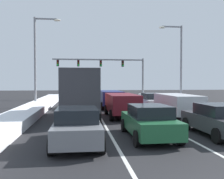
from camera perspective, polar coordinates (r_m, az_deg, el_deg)
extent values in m
plane|color=black|center=(18.87, 2.58, -6.09)|extent=(120.00, 120.00, 0.00)
cube|color=silver|center=(22.58, 5.37, -4.80)|extent=(0.14, 38.23, 0.01)
cube|color=silver|center=(22.10, -3.31, -4.94)|extent=(0.14, 38.23, 0.01)
cube|color=white|center=(24.24, 17.72, -3.70)|extent=(1.55, 38.23, 0.62)
cube|color=white|center=(22.35, -17.03, -4.17)|extent=(2.03, 38.23, 0.60)
cube|color=#38383D|center=(13.33, 22.39, -6.75)|extent=(1.82, 4.50, 0.70)
cube|color=black|center=(13.13, 22.74, -4.23)|extent=(1.64, 2.20, 0.55)
cylinder|color=black|center=(14.36, 16.18, -7.30)|extent=(0.22, 0.66, 0.66)
cylinder|color=black|center=(15.14, 22.43, -6.90)|extent=(0.22, 0.66, 0.66)
cylinder|color=black|center=(11.62, 22.31, -9.50)|extent=(0.22, 0.66, 0.66)
cube|color=#B7BABF|center=(18.57, 14.33, -3.03)|extent=(1.95, 4.90, 1.25)
cube|color=black|center=(16.34, 17.42, -2.73)|extent=(1.56, 0.06, 0.55)
cube|color=red|center=(16.07, 14.86, -4.12)|extent=(0.20, 0.08, 0.28)
cube|color=red|center=(16.71, 19.84, -3.94)|extent=(0.20, 0.08, 0.28)
cylinder|color=black|center=(19.92, 9.95, -4.63)|extent=(0.25, 0.74, 0.74)
cylinder|color=black|center=(20.56, 15.06, -4.47)|extent=(0.25, 0.74, 0.74)
cylinder|color=black|center=(16.72, 13.38, -5.87)|extent=(0.25, 0.74, 0.74)
cylinder|color=black|center=(17.48, 19.29, -5.59)|extent=(0.25, 0.74, 0.74)
cube|color=silver|center=(24.24, 8.85, -2.88)|extent=(1.82, 4.50, 0.70)
cube|color=black|center=(24.05, 8.95, -1.47)|extent=(1.64, 2.20, 0.55)
cube|color=red|center=(21.93, 8.69, -3.05)|extent=(0.24, 0.08, 0.14)
cube|color=red|center=(22.34, 12.11, -2.98)|extent=(0.24, 0.08, 0.14)
cylinder|color=black|center=(25.54, 5.96, -3.31)|extent=(0.22, 0.66, 0.66)
cylinder|color=black|center=(25.99, 9.79, -3.24)|extent=(0.22, 0.66, 0.66)
cylinder|color=black|center=(22.54, 7.75, -3.98)|extent=(0.22, 0.66, 0.66)
cylinder|color=black|center=(23.06, 12.04, -3.88)|extent=(0.22, 0.66, 0.66)
cube|color=#1E5633|center=(11.96, 8.17, -7.60)|extent=(1.82, 4.50, 0.70)
cube|color=black|center=(11.73, 8.38, -4.80)|extent=(1.64, 2.20, 0.55)
cube|color=red|center=(9.67, 7.64, -9.11)|extent=(0.24, 0.08, 0.14)
cube|color=red|center=(10.11, 15.34, -8.68)|extent=(0.24, 0.08, 0.14)
cylinder|color=black|center=(13.31, 2.66, -7.94)|extent=(0.22, 0.66, 0.66)
cylinder|color=black|center=(13.72, 10.07, -7.68)|extent=(0.22, 0.66, 0.66)
cylinder|color=black|center=(10.33, 5.62, -10.78)|extent=(0.22, 0.66, 0.66)
cylinder|color=black|center=(10.85, 14.97, -10.22)|extent=(0.22, 0.66, 0.66)
cube|color=maroon|center=(18.61, 2.19, -2.97)|extent=(1.95, 4.90, 1.25)
cube|color=black|center=(16.22, 3.56, -2.68)|extent=(1.56, 0.06, 0.55)
cube|color=red|center=(16.14, 0.83, -4.04)|extent=(0.20, 0.08, 0.28)
cube|color=red|center=(16.43, 6.24, -3.95)|extent=(0.20, 0.08, 0.28)
cylinder|color=black|center=(20.23, -1.27, -4.51)|extent=(0.25, 0.74, 0.74)
cylinder|color=black|center=(20.51, 4.06, -4.43)|extent=(0.25, 0.74, 0.74)
cylinder|color=black|center=(16.87, -0.10, -5.75)|extent=(0.25, 0.74, 0.74)
cylinder|color=black|center=(17.21, 6.26, -5.62)|extent=(0.25, 0.74, 0.74)
cube|color=navy|center=(24.85, -0.28, -1.79)|extent=(1.95, 4.90, 1.25)
cube|color=black|center=(22.44, 0.45, -1.46)|extent=(1.56, 0.06, 0.55)
cube|color=red|center=(22.39, -1.53, -2.43)|extent=(0.20, 0.08, 0.28)
cube|color=red|center=(22.59, 2.41, -2.39)|extent=(0.20, 0.08, 0.28)
cylinder|color=black|center=(26.49, -2.77, -3.03)|extent=(0.25, 0.74, 0.74)
cylinder|color=black|center=(26.70, 1.33, -2.99)|extent=(0.25, 0.74, 0.74)
cylinder|color=black|center=(23.12, -2.13, -3.73)|extent=(0.25, 0.74, 0.74)
cylinder|color=black|center=(23.36, 2.55, -3.67)|extent=(0.25, 0.74, 0.74)
cube|color=slate|center=(10.76, -7.71, -8.65)|extent=(1.82, 4.50, 0.70)
cube|color=black|center=(10.52, -7.73, -5.56)|extent=(1.64, 2.20, 0.55)
cube|color=red|center=(8.62, -12.56, -10.48)|extent=(0.24, 0.08, 0.14)
cube|color=red|center=(8.60, -3.19, -10.47)|extent=(0.24, 0.08, 0.14)
cylinder|color=black|center=(12.38, -11.79, -8.71)|extent=(0.22, 0.66, 0.66)
cylinder|color=black|center=(12.36, -3.45, -8.70)|extent=(0.22, 0.66, 0.66)
cylinder|color=black|center=(9.36, -13.39, -12.13)|extent=(0.22, 0.66, 0.66)
cylinder|color=black|center=(9.34, -2.22, -12.12)|extent=(0.22, 0.66, 0.66)
cube|color=maroon|center=(20.63, -7.13, -1.08)|extent=(2.35, 2.20, 2.00)
cube|color=#333338|center=(17.01, -7.15, 0.01)|extent=(2.35, 5.00, 2.60)
cylinder|color=black|center=(21.04, -10.19, -4.05)|extent=(0.28, 0.92, 0.92)
cylinder|color=black|center=(21.04, -4.05, -4.03)|extent=(0.28, 0.92, 0.92)
cylinder|color=black|center=(15.69, -11.27, -6.02)|extent=(0.28, 0.92, 0.92)
cylinder|color=black|center=(15.68, -3.00, -5.99)|extent=(0.28, 0.92, 0.92)
cube|color=#937F60|center=(25.41, -7.81, -2.66)|extent=(1.82, 4.50, 0.70)
cube|color=black|center=(25.22, -7.82, -1.32)|extent=(1.64, 2.20, 0.55)
cube|color=red|center=(23.23, -9.59, -2.78)|extent=(0.24, 0.08, 0.14)
cube|color=red|center=(23.21, -6.17, -2.77)|extent=(0.24, 0.08, 0.14)
cylinder|color=black|center=(27.01, -9.66, -3.05)|extent=(0.22, 0.66, 0.66)
cylinder|color=black|center=(26.98, -5.87, -3.04)|extent=(0.22, 0.66, 0.66)
cylinder|color=black|center=(23.92, -9.99, -3.67)|extent=(0.22, 0.66, 0.66)
cylinder|color=black|center=(23.90, -5.72, -3.65)|extent=(0.22, 0.66, 0.66)
cylinder|color=slate|center=(40.47, 6.86, 2.47)|extent=(0.28, 0.28, 6.20)
cube|color=slate|center=(39.52, -2.99, 6.63)|extent=(13.86, 0.20, 0.20)
cube|color=black|center=(39.92, 2.38, 5.76)|extent=(0.34, 0.34, 0.95)
sphere|color=#4C0A0A|center=(39.75, 2.43, 6.19)|extent=(0.22, 0.22, 0.22)
sphere|color=#593F0C|center=(39.73, 2.43, 5.78)|extent=(0.22, 0.22, 0.22)
sphere|color=green|center=(39.71, 2.43, 5.37)|extent=(0.22, 0.22, 0.22)
cube|color=black|center=(39.50, -2.51, 5.80)|extent=(0.34, 0.34, 0.95)
sphere|color=#4C0A0A|center=(39.34, -2.49, 6.23)|extent=(0.22, 0.22, 0.22)
sphere|color=#593F0C|center=(39.32, -2.49, 5.82)|extent=(0.22, 0.22, 0.22)
sphere|color=green|center=(39.30, -2.49, 5.40)|extent=(0.22, 0.22, 0.22)
cube|color=black|center=(39.38, -7.47, 5.80)|extent=(0.34, 0.34, 0.95)
sphere|color=#4C0A0A|center=(39.21, -7.48, 6.23)|extent=(0.22, 0.22, 0.22)
sphere|color=#593F0C|center=(39.19, -7.48, 5.82)|extent=(0.22, 0.22, 0.22)
sphere|color=green|center=(39.17, -7.48, 5.40)|extent=(0.22, 0.22, 0.22)
cube|color=black|center=(39.52, -11.94, 5.76)|extent=(0.34, 0.34, 0.95)
sphere|color=#4C0A0A|center=(39.35, -11.96, 6.19)|extent=(0.22, 0.22, 0.22)
sphere|color=#593F0C|center=(39.33, -11.96, 5.78)|extent=(0.22, 0.22, 0.22)
sphere|color=green|center=(39.31, -11.96, 5.37)|extent=(0.22, 0.22, 0.22)
cylinder|color=gray|center=(29.33, 15.09, 5.17)|extent=(0.22, 0.22, 8.71)
cube|color=gray|center=(29.49, 13.12, 13.41)|extent=(2.20, 0.14, 0.14)
ellipsoid|color=#EAE5C6|center=(29.12, 11.03, 13.38)|extent=(0.70, 0.36, 0.24)
cylinder|color=gray|center=(27.12, -16.69, 5.79)|extent=(0.22, 0.22, 9.05)
cube|color=gray|center=(27.63, -14.44, 14.93)|extent=(2.20, 0.14, 0.14)
ellipsoid|color=#EAE5C6|center=(27.49, -12.09, 14.80)|extent=(0.70, 0.36, 0.24)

